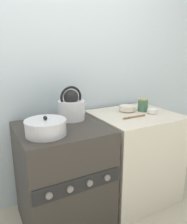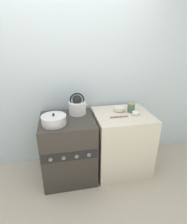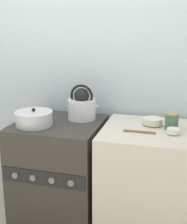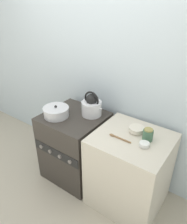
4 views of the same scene
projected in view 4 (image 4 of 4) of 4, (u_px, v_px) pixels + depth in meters
The scene contains 10 objects.
ground_plane at pixel (59, 187), 2.60m from camera, with size 12.00×12.00×0.00m, color #B2A893.
wall_back at pixel (95, 70), 2.52m from camera, with size 7.00×0.06×2.50m.
stove at pixel (75, 146), 2.62m from camera, with size 0.66×0.66×0.84m.
counter at pixel (129, 170), 2.26m from camera, with size 0.72×0.67×0.84m.
kettle at pixel (92, 106), 2.39m from camera, with size 0.27×0.22×0.28m.
cooking_pot at pixel (56, 112), 2.39m from camera, with size 0.28×0.28×0.13m.
enamel_bowl at pixel (137, 129), 2.12m from camera, with size 0.15×0.15×0.05m.
small_ceramic_bowl at pixel (144, 144), 1.93m from camera, with size 0.09×0.09×0.04m.
storage_jar at pixel (148, 135), 2.00m from camera, with size 0.09×0.09×0.12m.
wooden_spoon at pixel (118, 138), 2.04m from camera, with size 0.23×0.03×0.02m.
Camera 4 is at (1.41, -1.25, 2.05)m, focal length 35.00 mm.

